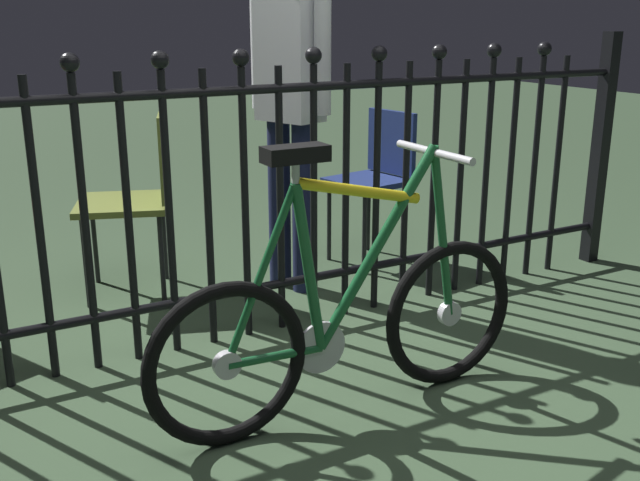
% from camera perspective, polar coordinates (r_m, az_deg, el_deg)
% --- Properties ---
extents(ground_plane, '(20.00, 20.00, 0.00)m').
position_cam_1_polar(ground_plane, '(2.66, 2.80, -12.62)').
color(ground_plane, '#394F35').
extents(iron_fence, '(4.05, 0.07, 1.23)m').
position_cam_1_polar(iron_fence, '(3.02, -6.11, 3.75)').
color(iron_fence, black).
rests_on(iron_fence, ground).
extents(bicycle, '(1.41, 0.40, 0.94)m').
position_cam_1_polar(bicycle, '(2.50, 2.07, -6.28)').
color(bicycle, black).
rests_on(bicycle, ground).
extents(chair_olive, '(0.55, 0.55, 0.88)m').
position_cam_1_polar(chair_olive, '(3.64, -13.59, 4.00)').
color(chair_olive, black).
rests_on(chair_olive, ground).
extents(chair_navy, '(0.42, 0.42, 0.82)m').
position_cam_1_polar(chair_navy, '(4.05, 4.43, 5.42)').
color(chair_navy, black).
rests_on(chair_navy, ground).
extents(person_visitor, '(0.27, 0.45, 1.66)m').
position_cam_1_polar(person_visitor, '(3.53, -2.32, 11.79)').
color(person_visitor, '#191E3F').
rests_on(person_visitor, ground).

